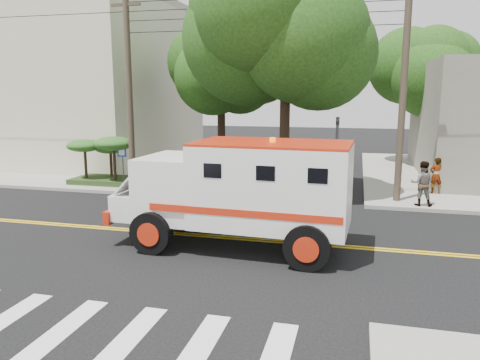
# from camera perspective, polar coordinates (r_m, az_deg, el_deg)

# --- Properties ---
(ground) EXTENTS (100.00, 100.00, 0.00)m
(ground) POSITION_cam_1_polar(r_m,az_deg,el_deg) (15.26, -4.15, -6.83)
(ground) COLOR black
(ground) RESTS_ON ground
(sidewalk_nw) EXTENTS (17.00, 17.00, 0.15)m
(sidewalk_nw) POSITION_cam_1_polar(r_m,az_deg,el_deg) (33.08, -19.22, 2.19)
(sidewalk_nw) COLOR gray
(sidewalk_nw) RESTS_ON ground
(building_left) EXTENTS (16.00, 14.00, 10.00)m
(building_left) POSITION_cam_1_polar(r_m,az_deg,el_deg) (35.15, -21.14, 10.84)
(building_left) COLOR beige
(building_left) RESTS_ON sidewalk_nw
(utility_pole_left) EXTENTS (0.28, 0.28, 9.00)m
(utility_pole_left) POSITION_cam_1_polar(r_m,az_deg,el_deg) (22.30, -13.32, 10.14)
(utility_pole_left) COLOR #382D23
(utility_pole_left) RESTS_ON ground
(utility_pole_right) EXTENTS (0.28, 0.28, 9.00)m
(utility_pole_right) POSITION_cam_1_polar(r_m,az_deg,el_deg) (20.09, 19.26, 9.83)
(utility_pole_right) COLOR #382D23
(utility_pole_right) RESTS_ON ground
(tree_main) EXTENTS (6.08, 5.70, 9.85)m
(tree_main) POSITION_cam_1_polar(r_m,az_deg,el_deg) (20.38, 6.82, 17.95)
(tree_main) COLOR black
(tree_main) RESTS_ON ground
(tree_left) EXTENTS (4.48, 4.20, 7.70)m
(tree_left) POSITION_cam_1_polar(r_m,az_deg,el_deg) (26.65, -1.79, 13.08)
(tree_left) COLOR black
(tree_left) RESTS_ON ground
(tree_right) EXTENTS (4.80, 4.50, 8.20)m
(tree_right) POSITION_cam_1_polar(r_m,az_deg,el_deg) (29.93, 22.86, 12.70)
(tree_right) COLOR black
(tree_right) RESTS_ON ground
(traffic_signal) EXTENTS (0.15, 0.18, 3.60)m
(traffic_signal) POSITION_cam_1_polar(r_m,az_deg,el_deg) (19.57, 11.69, 3.51)
(traffic_signal) COLOR #3F3F42
(traffic_signal) RESTS_ON ground
(accessibility_sign) EXTENTS (0.45, 0.10, 2.02)m
(accessibility_sign) POSITION_cam_1_polar(r_m,az_deg,el_deg) (22.95, -14.13, 2.26)
(accessibility_sign) COLOR #3F3F42
(accessibility_sign) RESTS_ON ground
(palm_planter) EXTENTS (3.52, 2.63, 2.36)m
(palm_planter) POSITION_cam_1_polar(r_m,az_deg,el_deg) (23.91, -16.26, 3.15)
(palm_planter) COLOR #1E3314
(palm_planter) RESTS_ON sidewalk_nw
(armored_truck) EXTENTS (7.14, 3.12, 3.20)m
(armored_truck) POSITION_cam_1_polar(r_m,az_deg,el_deg) (13.67, 0.21, -0.98)
(armored_truck) COLOR silver
(armored_truck) RESTS_ON ground
(pedestrian_a) EXTENTS (0.64, 0.47, 1.62)m
(pedestrian_a) POSITION_cam_1_polar(r_m,az_deg,el_deg) (22.41, 22.80, 0.49)
(pedestrian_a) COLOR gray
(pedestrian_a) RESTS_ON sidewalk_ne
(pedestrian_b) EXTENTS (0.90, 0.73, 1.78)m
(pedestrian_b) POSITION_cam_1_polar(r_m,az_deg,el_deg) (19.80, 21.31, -0.39)
(pedestrian_b) COLOR gray
(pedestrian_b) RESTS_ON sidewalk_ne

